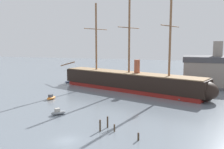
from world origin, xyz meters
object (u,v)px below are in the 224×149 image
object	(u,v)px
mooring_piling_nearest	(100,126)
mooring_piling_midwater	(108,122)
motorboat_foreground_left	(58,112)
dinghy_far_left	(68,82)
sailboat_alongside_stern	(182,98)
motorboat_far_right	(211,90)
mooring_piling_right_pair	(114,128)
mooring_piling_left_pair	(138,137)
motorboat_mid_left	(51,98)
tall_ship	(129,81)
motorboat_distant_centre	(144,82)

from	to	relation	value
mooring_piling_nearest	mooring_piling_midwater	bearing A→B (deg)	73.25
motorboat_foreground_left	dinghy_far_left	bearing A→B (deg)	114.84
sailboat_alongside_stern	motorboat_far_right	world-z (taller)	sailboat_alongside_stern
motorboat_far_right	mooring_piling_right_pair	size ratio (longest dim) A/B	2.45
mooring_piling_right_pair	dinghy_far_left	bearing A→B (deg)	126.05
sailboat_alongside_stern	mooring_piling_right_pair	world-z (taller)	sailboat_alongside_stern
motorboat_far_right	mooring_piling_nearest	xyz separation A→B (m)	(-24.20, -47.80, 0.62)
motorboat_far_right	mooring_piling_left_pair	world-z (taller)	motorboat_far_right
sailboat_alongside_stern	mooring_piling_nearest	xyz separation A→B (m)	(-14.62, -32.15, 0.60)
mooring_piling_right_pair	motorboat_mid_left	bearing A→B (deg)	142.68
dinghy_far_left	mooring_piling_midwater	bearing A→B (deg)	-54.49
motorboat_foreground_left	mooring_piling_midwater	size ratio (longest dim) A/B	1.65
mooring_piling_left_pair	dinghy_far_left	bearing A→B (deg)	128.33
sailboat_alongside_stern	mooring_piling_midwater	distance (m)	32.81
motorboat_far_right	mooring_piling_left_pair	xyz separation A→B (m)	(-16.20, -49.97, 0.16)
motorboat_mid_left	motorboat_foreground_left	bearing A→B (deg)	-52.94
mooring_piling_nearest	mooring_piling_right_pair	size ratio (longest dim) A/B	1.56
tall_ship	sailboat_alongside_stern	distance (m)	20.61
motorboat_foreground_left	mooring_piling_nearest	size ratio (longest dim) A/B	1.66
motorboat_foreground_left	motorboat_distant_centre	distance (m)	50.45
motorboat_distant_centre	motorboat_mid_left	bearing A→B (deg)	-121.53
mooring_piling_left_pair	mooring_piling_midwater	size ratio (longest dim) A/B	0.60
dinghy_far_left	motorboat_far_right	xyz separation A→B (m)	(57.20, -1.89, 0.24)
mooring_piling_midwater	tall_ship	bearing A→B (deg)	96.98
motorboat_foreground_left	mooring_piling_nearest	bearing A→B (deg)	-28.76
motorboat_foreground_left	dinghy_far_left	xyz separation A→B (m)	(-19.60, 42.33, -0.26)
mooring_piling_nearest	mooring_piling_right_pair	distance (m)	2.82
motorboat_mid_left	mooring_piling_left_pair	world-z (taller)	motorboat_mid_left
motorboat_foreground_left	mooring_piling_right_pair	world-z (taller)	motorboat_foreground_left
tall_ship	mooring_piling_nearest	bearing A→B (deg)	-84.45
motorboat_foreground_left	dinghy_far_left	world-z (taller)	motorboat_foreground_left
motorboat_distant_centre	mooring_piling_midwater	bearing A→B (deg)	-87.86
motorboat_far_right	motorboat_distant_centre	xyz separation A→B (m)	(-25.48, 8.53, 0.05)
motorboat_foreground_left	dinghy_far_left	size ratio (longest dim) A/B	1.47
tall_ship	sailboat_alongside_stern	size ratio (longest dim) A/B	9.85
motorboat_mid_left	motorboat_distant_centre	distance (m)	42.09
tall_ship	mooring_piling_left_pair	bearing A→B (deg)	-74.40
mooring_piling_midwater	motorboat_distant_centre	bearing A→B (deg)	92.14
motorboat_foreground_left	motorboat_far_right	distance (m)	55.22
sailboat_alongside_stern	dinghy_far_left	size ratio (longest dim) A/B	2.51
motorboat_distant_centre	mooring_piling_midwater	xyz separation A→B (m)	(2.01, -53.90, 0.57)
mooring_piling_left_pair	motorboat_foreground_left	bearing A→B (deg)	155.99
motorboat_foreground_left	motorboat_far_right	bearing A→B (deg)	47.08
motorboat_mid_left	mooring_piling_midwater	world-z (taller)	mooring_piling_midwater
motorboat_mid_left	motorboat_far_right	distance (m)	54.80
motorboat_far_right	dinghy_far_left	bearing A→B (deg)	178.11
motorboat_foreground_left	sailboat_alongside_stern	distance (m)	37.41
motorboat_mid_left	mooring_piling_left_pair	size ratio (longest dim) A/B	2.83
dinghy_far_left	motorboat_foreground_left	bearing A→B (deg)	-65.16
mooring_piling_midwater	dinghy_far_left	bearing A→B (deg)	125.51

